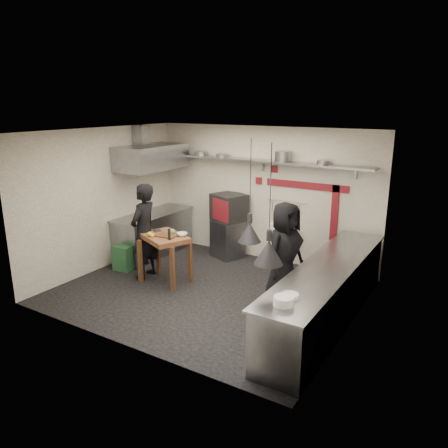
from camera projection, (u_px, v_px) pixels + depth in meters
The scene contains 47 objects.
floor at pixel (208, 291), 7.80m from camera, with size 5.00×5.00×0.00m, color black.
ceiling at pixel (207, 132), 7.04m from camera, with size 5.00×5.00×0.00m, color beige.
wall_back at pixel (263, 194), 9.14m from camera, with size 5.00×0.04×2.80m, color silver.
wall_front at pixel (119, 250), 5.70m from camera, with size 5.00×0.04×2.80m, color silver.
wall_left at pixel (103, 199), 8.68m from camera, with size 0.04×4.20×2.80m, color silver.
wall_right at pixel (355, 239), 6.16m from camera, with size 0.04×4.20×2.80m, color silver.
red_band_horiz at pixel (306, 186), 8.57m from camera, with size 1.70×0.02×0.14m, color maroon.
red_band_vert at pixel (334, 213), 8.40m from camera, with size 0.14×0.02×1.10m, color maroon.
red_tile_a at pixel (274, 169), 8.85m from camera, with size 0.14×0.02×0.14m, color maroon.
red_tile_b at pixel (259, 181), 9.10m from camera, with size 0.14×0.02×0.14m, color maroon.
back_shelf at pixel (260, 161), 8.80m from camera, with size 4.60×0.34×0.04m, color slate.
shelf_bracket_left at pixel (188, 159), 9.91m from camera, with size 0.04×0.06×0.24m, color slate.
shelf_bracket_mid at pixel (263, 165), 8.95m from camera, with size 0.04×0.06×0.24m, color slate.
shelf_bracket_right at pixel (356, 172), 7.99m from camera, with size 0.04×0.06×0.24m, color slate.
pan_far_left at pixel (201, 153), 9.51m from camera, with size 0.28×0.28×0.09m, color slate.
pan_mid_left at pixel (222, 155), 9.24m from camera, with size 0.26×0.26×0.07m, color slate.
stock_pot at pixel (283, 156), 8.52m from camera, with size 0.31×0.31×0.20m, color slate.
pan_right at pixel (323, 162), 8.12m from camera, with size 0.24×0.24×0.08m, color slate.
oven_stand at pixel (227, 239), 9.45m from camera, with size 0.59×0.53×0.80m, color slate.
combi_oven at pixel (229, 208), 9.32m from camera, with size 0.64×0.59×0.58m, color black.
oven_door at pixel (221, 210), 9.09m from camera, with size 0.51×0.03×0.46m, color maroon.
oven_glass at pixel (221, 210), 9.09m from camera, with size 0.34×0.02×0.34m, color black.
hand_sink at pixel (283, 228), 8.89m from camera, with size 0.46×0.34×0.22m, color silver.
sink_tap at pixel (283, 220), 8.84m from camera, with size 0.03×0.03×0.14m, color slate.
sink_drain at pixel (281, 249), 8.97m from camera, with size 0.06×0.06×0.66m, color slate.
utensil_rail at pixel (286, 201), 8.86m from camera, with size 0.02×0.02×0.90m, color slate.
counter_right at pixel (327, 295), 6.59m from camera, with size 0.70×3.80×0.90m, color slate.
counter_right_top at pixel (329, 266), 6.47m from camera, with size 0.76×3.90×0.03m, color slate.
plate_stack at pixel (284, 301), 5.18m from camera, with size 0.24×0.24×0.11m, color silver.
small_bowl_right at pixel (290, 296), 5.40m from camera, with size 0.22×0.22×0.05m, color silver.
counter_left at pixel (153, 234), 9.62m from camera, with size 0.70×1.90×0.90m, color slate.
counter_left_top at pixel (152, 214), 9.50m from camera, with size 0.76×2.00×0.03m, color slate.
extractor_hood at pixel (152, 157), 9.14m from camera, with size 0.78×1.60×0.50m, color slate.
hood_duct at pixel (142, 137), 9.16m from camera, with size 0.28×0.28×0.50m, color slate.
green_bin at pixel (125, 257), 8.79m from camera, with size 0.36×0.36×0.50m, color #265B34.
prep_table at pixel (165, 259), 8.09m from camera, with size 0.92×0.64×0.92m, color brown, non-canonical shape.
cutting_board at pixel (167, 236), 7.90m from camera, with size 0.37×0.26×0.03m, color #51321E.
pepper_mill at pixel (169, 234), 7.66m from camera, with size 0.05×0.05×0.20m, color black.
lemon_a at pixel (150, 234), 7.89m from camera, with size 0.09×0.09×0.09m, color gold.
lemon_b at pixel (152, 235), 7.82m from camera, with size 0.08×0.08×0.08m, color gold.
veg_ball at pixel (172, 232), 8.00m from camera, with size 0.11×0.11×0.11m, color olive.
steel_tray at pixel (157, 230), 8.20m from camera, with size 0.17×0.11×0.03m, color slate.
bowl at pixel (182, 234), 7.91m from camera, with size 0.19×0.19×0.06m, color silver.
heat_lamp_near at pixel (250, 191), 6.05m from camera, with size 0.33×0.33×1.46m, color black, non-canonical shape.
heat_lamp_far at pixel (270, 206), 5.37m from camera, with size 0.38×0.38×1.53m, color black, non-canonical shape.
chef_left at pixel (144, 231), 8.21m from camera, with size 0.67×0.44×1.83m, color black.
chef_right at pixel (285, 253), 7.20m from camera, with size 0.84×0.55×1.72m, color black.
Camera 1 is at (4.00, -5.97, 3.27)m, focal length 35.00 mm.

